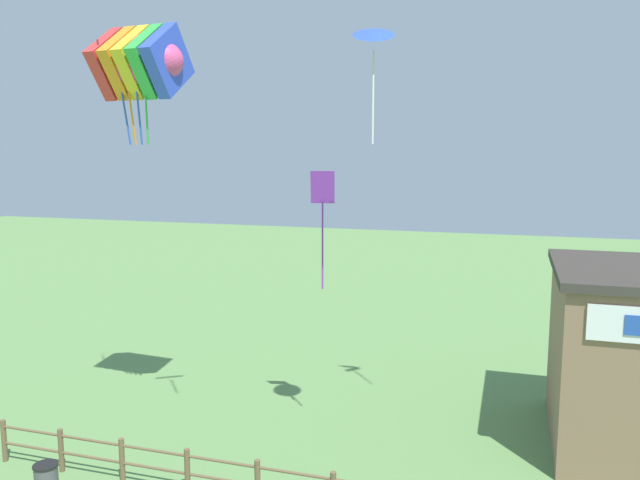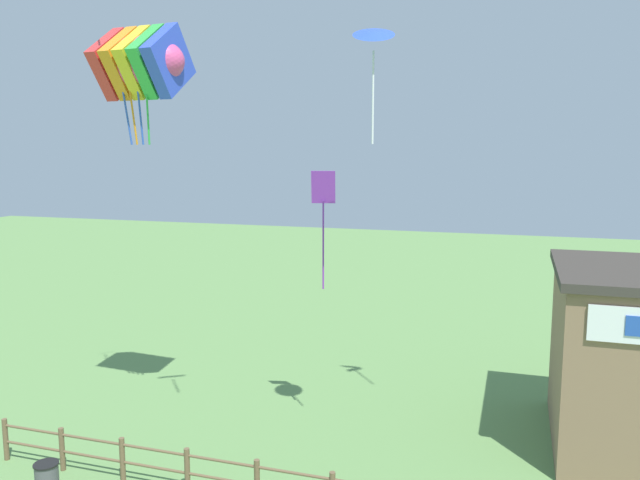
# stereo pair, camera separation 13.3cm
# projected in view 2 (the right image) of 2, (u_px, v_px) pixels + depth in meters

# --- Properties ---
(kite_rainbow_parafoil) EXTENTS (2.90, 2.31, 3.39)m
(kite_rainbow_parafoil) POSITION_uv_depth(u_px,v_px,m) (142.00, 63.00, 17.77)
(kite_rainbow_parafoil) COLOR #E54C8C
(kite_purple_streamer) EXTENTS (0.73, 0.39, 3.46)m
(kite_purple_streamer) POSITION_uv_depth(u_px,v_px,m) (323.00, 206.00, 18.02)
(kite_purple_streamer) COLOR purple
(kite_blue_delta) EXTENTS (1.19, 1.14, 2.85)m
(kite_blue_delta) POSITION_uv_depth(u_px,v_px,m) (374.00, 37.00, 14.67)
(kite_blue_delta) COLOR blue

